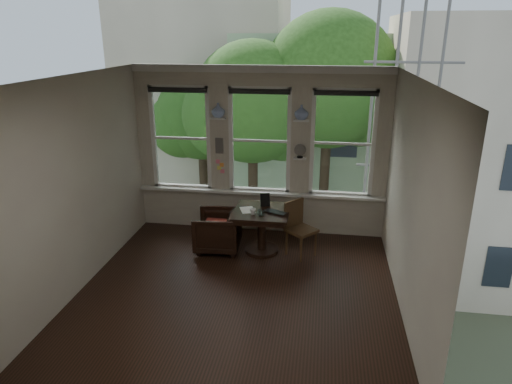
% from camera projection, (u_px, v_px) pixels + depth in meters
% --- Properties ---
extents(ground, '(4.50, 4.50, 0.00)m').
position_uv_depth(ground, '(238.00, 290.00, 6.58)').
color(ground, black).
rests_on(ground, ground).
extents(ceiling, '(4.50, 4.50, 0.00)m').
position_uv_depth(ceiling, '(234.00, 77.00, 5.58)').
color(ceiling, silver).
rests_on(ceiling, ground).
extents(wall_back, '(4.50, 0.00, 4.50)m').
position_uv_depth(wall_back, '(260.00, 152.00, 8.18)').
color(wall_back, beige).
rests_on(wall_back, ground).
extents(wall_front, '(4.50, 0.00, 4.50)m').
position_uv_depth(wall_front, '(187.00, 277.00, 3.98)').
color(wall_front, beige).
rests_on(wall_front, ground).
extents(wall_left, '(0.00, 4.50, 4.50)m').
position_uv_depth(wall_left, '(79.00, 185.00, 6.40)').
color(wall_left, beige).
rests_on(wall_left, ground).
extents(wall_right, '(0.00, 4.50, 4.50)m').
position_uv_depth(wall_right, '(411.00, 201.00, 5.76)').
color(wall_right, beige).
rests_on(wall_right, ground).
extents(window_left, '(1.10, 0.12, 1.90)m').
position_uv_depth(window_left, '(181.00, 138.00, 8.32)').
color(window_left, white).
rests_on(window_left, ground).
extents(window_center, '(1.10, 0.12, 1.90)m').
position_uv_depth(window_center, '(260.00, 141.00, 8.11)').
color(window_center, white).
rests_on(window_center, ground).
extents(window_right, '(1.10, 0.12, 1.90)m').
position_uv_depth(window_right, '(343.00, 143.00, 7.91)').
color(window_right, white).
rests_on(window_right, ground).
extents(shelf_left, '(0.26, 0.16, 0.03)m').
position_uv_depth(shelf_left, '(218.00, 118.00, 7.99)').
color(shelf_left, white).
rests_on(shelf_left, ground).
extents(shelf_right, '(0.26, 0.16, 0.03)m').
position_uv_depth(shelf_right, '(301.00, 120.00, 7.79)').
color(shelf_right, white).
rests_on(shelf_right, ground).
extents(intercom, '(0.14, 0.06, 0.28)m').
position_uv_depth(intercom, '(219.00, 146.00, 8.18)').
color(intercom, '#59544F').
rests_on(intercom, ground).
extents(sticky_notes, '(0.16, 0.01, 0.24)m').
position_uv_depth(sticky_notes, '(220.00, 164.00, 8.30)').
color(sticky_notes, pink).
rests_on(sticky_notes, ground).
extents(desk_fan, '(0.20, 0.20, 0.24)m').
position_uv_depth(desk_fan, '(300.00, 153.00, 7.96)').
color(desk_fan, '#59544F').
rests_on(desk_fan, ground).
extents(vase_left, '(0.24, 0.24, 0.25)m').
position_uv_depth(vase_left, '(218.00, 110.00, 7.94)').
color(vase_left, white).
rests_on(vase_left, shelf_left).
extents(vase_right, '(0.24, 0.24, 0.25)m').
position_uv_depth(vase_right, '(301.00, 112.00, 7.74)').
color(vase_right, white).
rests_on(vase_right, shelf_right).
extents(table, '(0.90, 0.90, 0.75)m').
position_uv_depth(table, '(262.00, 231.00, 7.63)').
color(table, black).
rests_on(table, ground).
extents(armchair_left, '(0.79, 0.77, 0.68)m').
position_uv_depth(armchair_left, '(217.00, 231.00, 7.72)').
color(armchair_left, black).
rests_on(armchair_left, ground).
extents(cushion_red, '(0.45, 0.45, 0.06)m').
position_uv_depth(cushion_red, '(217.00, 225.00, 7.69)').
color(cushion_red, maroon).
rests_on(cushion_red, armchair_left).
extents(side_chair_right, '(0.59, 0.59, 0.92)m').
position_uv_depth(side_chair_right, '(301.00, 230.00, 7.48)').
color(side_chair_right, '#412617').
rests_on(side_chair_right, ground).
extents(laptop, '(0.43, 0.37, 0.03)m').
position_uv_depth(laptop, '(274.00, 213.00, 7.34)').
color(laptop, black).
rests_on(laptop, table).
extents(mug, '(0.11, 0.11, 0.09)m').
position_uv_depth(mug, '(253.00, 212.00, 7.33)').
color(mug, white).
rests_on(mug, table).
extents(drinking_glass, '(0.15, 0.15, 0.10)m').
position_uv_depth(drinking_glass, '(261.00, 213.00, 7.27)').
color(drinking_glass, white).
rests_on(drinking_glass, table).
extents(tablet, '(0.18, 0.12, 0.22)m').
position_uv_depth(tablet, '(265.00, 200.00, 7.66)').
color(tablet, black).
rests_on(tablet, table).
extents(papers, '(0.31, 0.36, 0.00)m').
position_uv_depth(papers, '(247.00, 210.00, 7.52)').
color(papers, silver).
rests_on(papers, table).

